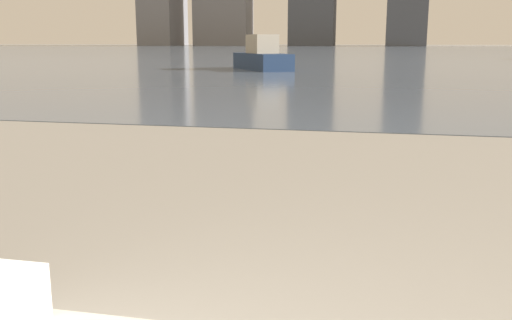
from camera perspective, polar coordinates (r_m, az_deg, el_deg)
The scene contains 2 objects.
harbor_water at distance 61.98m, azimuth 12.05°, elevation 10.61°, with size 180.00×110.00×0.01m.
harbor_boat_2 at distance 21.87m, azimuth 0.61°, elevation 10.23°, with size 2.86×3.59×1.31m.
Camera 1 is at (0.44, 0.03, 1.10)m, focal length 40.00 mm.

